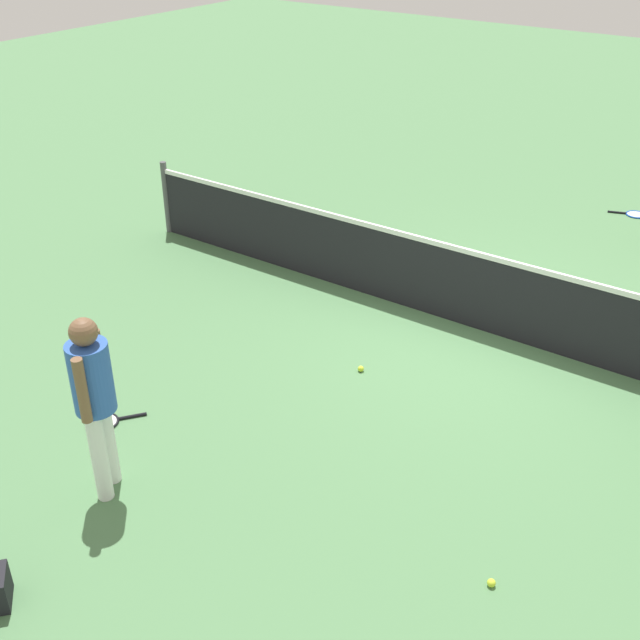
# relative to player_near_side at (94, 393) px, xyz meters

# --- Properties ---
(ground_plane) EXTENTS (40.00, 40.00, 0.00)m
(ground_plane) POSITION_rel_player_near_side_xyz_m (1.41, 4.38, -1.01)
(ground_plane) COLOR #4C7A4C
(court_net) EXTENTS (10.09, 0.09, 1.07)m
(court_net) POSITION_rel_player_near_side_xyz_m (1.41, 4.38, -0.51)
(court_net) COLOR #4C4C51
(court_net) RESTS_ON ground_plane
(player_near_side) EXTENTS (0.47, 0.49, 1.70)m
(player_near_side) POSITION_rel_player_near_side_xyz_m (0.00, 0.00, 0.00)
(player_near_side) COLOR white
(player_near_side) RESTS_ON ground_plane
(tennis_racket_near_player) EXTENTS (0.49, 0.57, 0.03)m
(tennis_racket_near_player) POSITION_rel_player_near_side_xyz_m (-0.75, 0.62, -1.00)
(tennis_racket_near_player) COLOR black
(tennis_racket_near_player) RESTS_ON ground_plane
(tennis_racket_far_player) EXTENTS (0.61, 0.40, 0.03)m
(tennis_racket_far_player) POSITION_rel_player_near_side_xyz_m (1.92, 9.03, -1.00)
(tennis_racket_far_player) COLOR blue
(tennis_racket_far_player) RESTS_ON ground_plane
(tennis_ball_near_player) EXTENTS (0.07, 0.07, 0.07)m
(tennis_ball_near_player) POSITION_rel_player_near_side_xyz_m (-1.46, 1.18, -0.98)
(tennis_ball_near_player) COLOR #C6E033
(tennis_ball_near_player) RESTS_ON ground_plane
(tennis_ball_midcourt) EXTENTS (0.07, 0.07, 0.07)m
(tennis_ball_midcourt) POSITION_rel_player_near_side_xyz_m (0.80, 2.82, -0.98)
(tennis_ball_midcourt) COLOR #C6E033
(tennis_ball_midcourt) RESTS_ON ground_plane
(tennis_ball_stray_left) EXTENTS (0.07, 0.07, 0.07)m
(tennis_ball_stray_left) POSITION_rel_player_near_side_xyz_m (3.19, 0.91, -0.98)
(tennis_ball_stray_left) COLOR #C6E033
(tennis_ball_stray_left) RESTS_ON ground_plane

